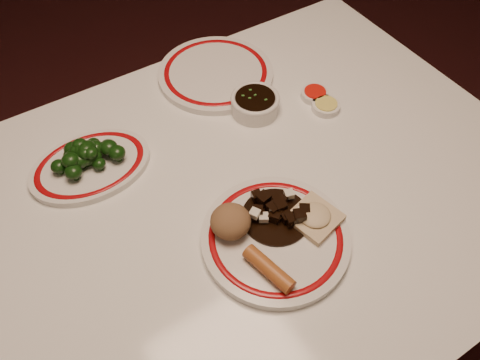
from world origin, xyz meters
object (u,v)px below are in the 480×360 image
at_px(stirfry_heap, 279,213).
at_px(broccoli_plate, 90,166).
at_px(rice_mound, 231,221).
at_px(fried_wonton, 315,217).
at_px(broccoli_pile, 86,154).
at_px(soy_bowl, 255,104).
at_px(spring_roll, 269,269).
at_px(main_plate, 275,238).
at_px(dining_table, 244,216).

relative_size(stirfry_heap, broccoli_plate, 0.49).
bearing_deg(stirfry_heap, rice_mound, 165.81).
bearing_deg(fried_wonton, broccoli_plate, 130.57).
distance_m(broccoli_pile, soy_bowl, 0.38).
distance_m(broccoli_plate, soy_bowl, 0.38).
height_order(spring_roll, stirfry_heap, stirfry_heap).
relative_size(spring_roll, broccoli_pile, 0.70).
bearing_deg(stirfry_heap, main_plate, -131.39).
bearing_deg(dining_table, soy_bowl, 51.45).
xyz_separation_m(stirfry_heap, broccoli_plate, (-0.25, 0.31, -0.02)).
distance_m(rice_mound, broccoli_pile, 0.33).
xyz_separation_m(dining_table, stirfry_heap, (0.01, -0.09, 0.12)).
bearing_deg(broccoli_pile, main_plate, -57.43).
distance_m(dining_table, fried_wonton, 0.19).
relative_size(fried_wonton, stirfry_heap, 0.78).
bearing_deg(soy_bowl, broccoli_pile, 173.70).
distance_m(spring_roll, fried_wonton, 0.14).
xyz_separation_m(main_plate, rice_mound, (-0.06, 0.05, 0.03)).
bearing_deg(rice_mound, broccoli_plate, 119.19).
height_order(main_plate, soy_bowl, soy_bowl).
relative_size(dining_table, stirfry_heap, 9.45).
bearing_deg(broccoli_pile, stirfry_heap, -51.59).
relative_size(dining_table, fried_wonton, 12.10).
bearing_deg(main_plate, spring_roll, -134.40).
distance_m(dining_table, soy_bowl, 0.25).
relative_size(stirfry_heap, soy_bowl, 1.18).
bearing_deg(spring_roll, main_plate, 32.81).
distance_m(rice_mound, fried_wonton, 0.16).
bearing_deg(broccoli_plate, main_plate, -57.00).
bearing_deg(dining_table, broccoli_pile, 137.02).
bearing_deg(broccoli_plate, stirfry_heap, -51.10).
height_order(fried_wonton, broccoli_plate, fried_wonton).
xyz_separation_m(stirfry_heap, broccoli_pile, (-0.25, 0.31, 0.01)).
bearing_deg(rice_mound, main_plate, -41.56).
xyz_separation_m(dining_table, rice_mound, (-0.08, -0.07, 0.14)).
distance_m(main_plate, soy_bowl, 0.34).
xyz_separation_m(fried_wonton, broccoli_plate, (-0.30, 0.35, -0.02)).
bearing_deg(fried_wonton, spring_roll, -161.93).
bearing_deg(stirfry_heap, broccoli_plate, 128.90).
xyz_separation_m(broccoli_plate, broccoli_pile, (0.00, 0.00, 0.03)).
bearing_deg(dining_table, main_plate, -96.39).
xyz_separation_m(broccoli_plate, soy_bowl, (0.38, -0.04, 0.01)).
height_order(main_plate, broccoli_pile, broccoli_pile).
bearing_deg(main_plate, broccoli_plate, 123.00).
relative_size(main_plate, fried_wonton, 2.95).
bearing_deg(broccoli_plate, spring_roll, -66.74).
relative_size(dining_table, spring_roll, 12.04).
xyz_separation_m(spring_roll, stirfry_heap, (0.08, 0.08, -0.00)).
bearing_deg(soy_bowl, main_plate, -117.09).
bearing_deg(broccoli_plate, fried_wonton, -49.43).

